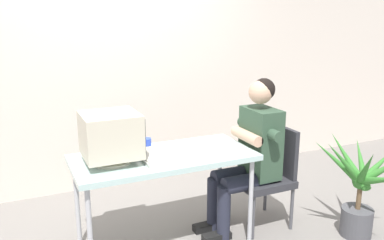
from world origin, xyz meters
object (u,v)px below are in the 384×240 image
(crt_monitor, at_px, (111,136))
(potted_plant, at_px, (360,187))
(office_chair, at_px, (268,172))
(person_seated, at_px, (250,151))
(desk, at_px, (164,162))
(keyboard, at_px, (149,155))
(desk_mug, at_px, (146,144))

(crt_monitor, relative_size, potted_plant, 0.47)
(potted_plant, bearing_deg, office_chair, 138.50)
(crt_monitor, bearing_deg, person_seated, -1.67)
(desk, height_order, crt_monitor, crt_monitor)
(desk, distance_m, potted_plant, 1.62)
(keyboard, height_order, desk_mug, desk_mug)
(person_seated, bearing_deg, crt_monitor, 178.33)
(crt_monitor, xyz_separation_m, office_chair, (1.34, -0.03, -0.48))
(crt_monitor, relative_size, desk_mug, 4.32)
(person_seated, xyz_separation_m, desk_mug, (-0.83, 0.23, 0.11))
(desk_mug, bearing_deg, desk, -68.46)
(potted_plant, bearing_deg, keyboard, 161.91)
(office_chair, bearing_deg, crt_monitor, 178.57)
(desk, relative_size, person_seated, 1.06)
(office_chair, xyz_separation_m, potted_plant, (0.56, -0.50, -0.05))
(desk, xyz_separation_m, potted_plant, (1.51, -0.53, -0.27))
(person_seated, relative_size, desk_mug, 13.83)
(desk, relative_size, potted_plant, 1.59)
(crt_monitor, distance_m, office_chair, 1.42)
(desk, bearing_deg, person_seated, -2.73)
(person_seated, xyz_separation_m, potted_plant, (0.75, -0.50, -0.27))
(office_chair, distance_m, person_seated, 0.28)
(office_chair, xyz_separation_m, desk_mug, (-1.02, 0.23, 0.32))
(desk, bearing_deg, desk_mug, 111.54)
(desk, xyz_separation_m, office_chair, (0.94, -0.04, -0.22))
(crt_monitor, bearing_deg, potted_plant, -15.63)
(desk, distance_m, person_seated, 0.76)
(desk_mug, bearing_deg, potted_plant, -24.74)
(desk, distance_m, office_chair, 0.97)
(keyboard, distance_m, person_seated, 0.88)
(keyboard, bearing_deg, desk_mug, 78.09)
(keyboard, relative_size, desk_mug, 5.07)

